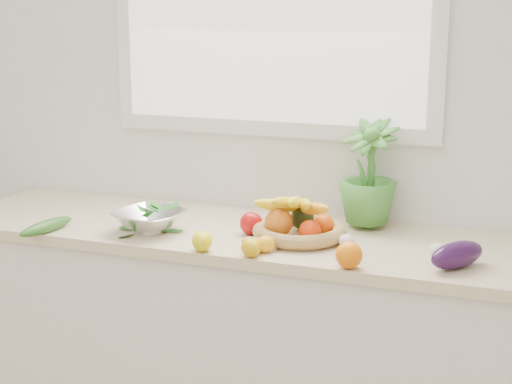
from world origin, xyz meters
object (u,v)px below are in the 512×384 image
(apple, at_px, (251,223))
(colander_with_spinach, at_px, (149,215))
(cucumber, at_px, (46,226))
(fruit_basket, at_px, (298,225))
(eggplant, at_px, (457,255))
(potted_herb, at_px, (369,171))

(apple, xyz_separation_m, colander_with_spinach, (-0.35, -0.10, 0.02))
(cucumber, bearing_deg, colander_with_spinach, 21.56)
(apple, relative_size, fruit_basket, 0.23)
(eggplant, bearing_deg, colander_with_spinach, 179.11)
(cucumber, bearing_deg, eggplant, 4.79)
(cucumber, relative_size, fruit_basket, 0.71)
(cucumber, relative_size, colander_with_spinach, 0.89)
(eggplant, xyz_separation_m, colander_with_spinach, (-1.08, 0.02, 0.02))
(colander_with_spinach, bearing_deg, apple, 15.31)
(cucumber, relative_size, potted_herb, 0.66)
(fruit_basket, distance_m, colander_with_spinach, 0.53)
(cucumber, xyz_separation_m, potted_herb, (1.06, 0.47, 0.19))
(colander_with_spinach, bearing_deg, fruit_basket, 11.58)
(potted_herb, bearing_deg, fruit_basket, -130.11)
(cucumber, distance_m, potted_herb, 1.17)
(eggplant, height_order, potted_herb, potted_herb)
(fruit_basket, bearing_deg, eggplant, -12.63)
(potted_herb, relative_size, fruit_basket, 1.08)
(colander_with_spinach, bearing_deg, potted_herb, 25.12)
(eggplant, distance_m, colander_with_spinach, 1.08)
(cucumber, bearing_deg, potted_herb, 23.98)
(eggplant, bearing_deg, fruit_basket, 167.37)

